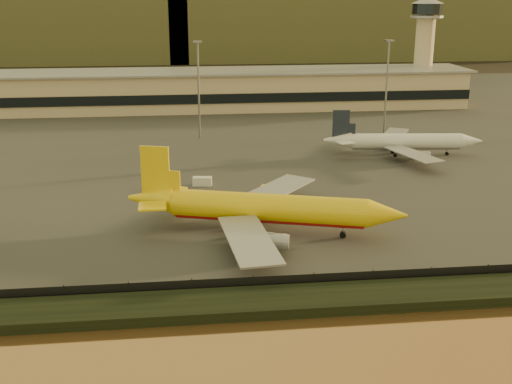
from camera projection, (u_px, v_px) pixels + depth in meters
ground at (283, 253)px, 96.83m from camera, size 900.00×900.00×0.00m
embankment at (304, 300)px, 80.51m from camera, size 320.00×7.00×1.40m
tarmac at (233, 126)px, 186.82m from camera, size 320.00×220.00×0.20m
perimeter_fence at (299, 282)px, 84.12m from camera, size 300.00×0.05×2.20m
terminal_building at (181, 91)px, 212.33m from camera, size 202.00×25.00×12.60m
control_tower at (425, 40)px, 222.14m from camera, size 11.20×11.20×35.50m
apron_light_masts at (296, 81)px, 164.83m from camera, size 152.20×12.20×25.40m
distant_hills at (169, 1)px, 407.31m from camera, size 470.00×160.00×70.00m
dhl_cargo_jet at (263, 209)px, 103.33m from camera, size 44.92×42.91×13.67m
white_narrowbody_jet at (403, 142)px, 152.63m from camera, size 38.07×36.94×10.93m
gse_vehicle_yellow at (270, 190)px, 124.36m from camera, size 3.82×2.83×1.57m
gse_vehicle_white at (202, 181)px, 129.60m from camera, size 4.01×2.23×1.71m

